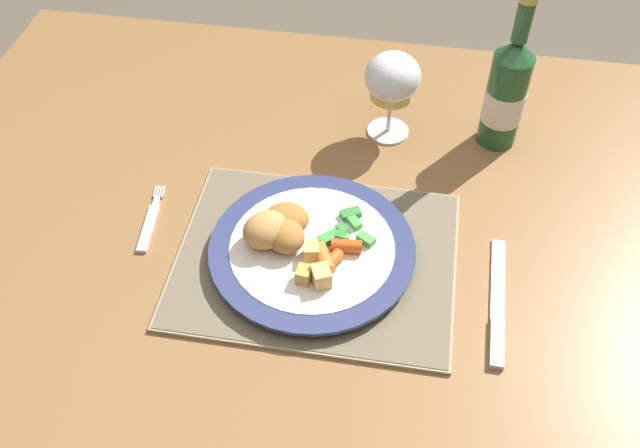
{
  "coord_description": "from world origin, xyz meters",
  "views": [
    {
      "loc": [
        0.13,
        -0.65,
        1.48
      ],
      "look_at": [
        0.03,
        -0.02,
        0.78
      ],
      "focal_mm": 40.0,
      "sensor_mm": 36.0,
      "label": 1
    }
  ],
  "objects_px": {
    "wine_glass": "(392,80)",
    "bottle": "(506,92)",
    "table_knife": "(497,312)",
    "fork": "(150,223)",
    "dinner_plate": "(312,251)",
    "dining_table": "(304,271)"
  },
  "relations": [
    {
      "from": "bottle",
      "to": "wine_glass",
      "type": "bearing_deg",
      "value": -176.35
    },
    {
      "from": "dinner_plate",
      "to": "table_knife",
      "type": "height_order",
      "value": "dinner_plate"
    },
    {
      "from": "dining_table",
      "to": "bottle",
      "type": "distance_m",
      "value": 0.4
    },
    {
      "from": "dinner_plate",
      "to": "wine_glass",
      "type": "relative_size",
      "value": 1.91
    },
    {
      "from": "fork",
      "to": "bottle",
      "type": "distance_m",
      "value": 0.55
    },
    {
      "from": "dining_table",
      "to": "table_knife",
      "type": "relative_size",
      "value": 5.91
    },
    {
      "from": "bottle",
      "to": "table_knife",
      "type": "bearing_deg",
      "value": -89.61
    },
    {
      "from": "dinner_plate",
      "to": "dining_table",
      "type": "bearing_deg",
      "value": 114.14
    },
    {
      "from": "wine_glass",
      "to": "bottle",
      "type": "xyz_separation_m",
      "value": [
        0.17,
        0.01,
        -0.01
      ]
    },
    {
      "from": "dinner_plate",
      "to": "bottle",
      "type": "distance_m",
      "value": 0.38
    },
    {
      "from": "wine_glass",
      "to": "bottle",
      "type": "distance_m",
      "value": 0.17
    },
    {
      "from": "dining_table",
      "to": "table_knife",
      "type": "xyz_separation_m",
      "value": [
        0.27,
        -0.1,
        0.09
      ]
    },
    {
      "from": "table_knife",
      "to": "wine_glass",
      "type": "relative_size",
      "value": 1.42
    },
    {
      "from": "table_knife",
      "to": "wine_glass",
      "type": "bearing_deg",
      "value": 117.68
    },
    {
      "from": "dinner_plate",
      "to": "wine_glass",
      "type": "distance_m",
      "value": 0.3
    },
    {
      "from": "dining_table",
      "to": "bottle",
      "type": "height_order",
      "value": "bottle"
    },
    {
      "from": "dinner_plate",
      "to": "table_knife",
      "type": "xyz_separation_m",
      "value": [
        0.25,
        -0.05,
        -0.01
      ]
    },
    {
      "from": "fork",
      "to": "table_knife",
      "type": "xyz_separation_m",
      "value": [
        0.48,
        -0.07,
        0.0
      ]
    },
    {
      "from": "dinner_plate",
      "to": "wine_glass",
      "type": "xyz_separation_m",
      "value": [
        0.07,
        0.28,
        0.08
      ]
    },
    {
      "from": "table_knife",
      "to": "dinner_plate",
      "type": "bearing_deg",
      "value": 168.64
    },
    {
      "from": "fork",
      "to": "table_knife",
      "type": "relative_size",
      "value": 0.62
    },
    {
      "from": "dining_table",
      "to": "wine_glass",
      "type": "bearing_deg",
      "value": 67.51
    }
  ]
}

